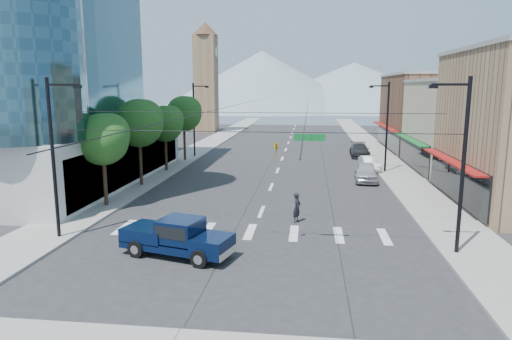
% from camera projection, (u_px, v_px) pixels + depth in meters
% --- Properties ---
extents(ground, '(160.00, 160.00, 0.00)m').
position_uv_depth(ground, '(250.00, 240.00, 25.61)').
color(ground, '#28282B').
rests_on(ground, ground).
extents(sidewalk_left, '(4.00, 120.00, 0.15)m').
position_uv_depth(sidewalk_left, '(204.00, 146.00, 66.06)').
color(sidewalk_left, gray).
rests_on(sidewalk_left, ground).
extents(sidewalk_right, '(4.00, 120.00, 0.15)m').
position_uv_depth(sidewalk_right, '(373.00, 149.00, 63.31)').
color(sidewalk_right, gray).
rests_on(sidewalk_right, ground).
extents(shop_mid, '(12.00, 14.00, 9.00)m').
position_uv_depth(shop_mid, '(477.00, 127.00, 45.97)').
color(shop_mid, tan).
rests_on(shop_mid, ground).
extents(shop_far, '(12.00, 18.00, 10.00)m').
position_uv_depth(shop_far, '(435.00, 113.00, 61.51)').
color(shop_far, brown).
rests_on(shop_far, ground).
extents(clock_tower, '(4.80, 4.80, 20.40)m').
position_uv_depth(clock_tower, '(206.00, 76.00, 86.19)').
color(clock_tower, '#8C6B4C').
rests_on(clock_tower, ground).
extents(mountain_left, '(80.00, 80.00, 22.00)m').
position_uv_depth(mountain_left, '(262.00, 80.00, 171.94)').
color(mountain_left, gray).
rests_on(mountain_left, ground).
extents(mountain_right, '(90.00, 90.00, 18.00)m').
position_uv_depth(mountain_right, '(354.00, 86.00, 178.06)').
color(mountain_right, gray).
rests_on(mountain_right, ground).
extents(tree_near, '(3.65, 3.64, 6.71)m').
position_uv_depth(tree_near, '(105.00, 138.00, 31.95)').
color(tree_near, black).
rests_on(tree_near, ground).
extents(tree_midnear, '(4.09, 4.09, 7.52)m').
position_uv_depth(tree_midnear, '(141.00, 122.00, 38.68)').
color(tree_midnear, black).
rests_on(tree_midnear, ground).
extents(tree_midfar, '(3.65, 3.64, 6.71)m').
position_uv_depth(tree_midfar, '(166.00, 123.00, 45.63)').
color(tree_midfar, black).
rests_on(tree_midfar, ground).
extents(tree_far, '(4.09, 4.09, 7.52)m').
position_uv_depth(tree_far, '(185.00, 113.00, 52.36)').
color(tree_far, black).
rests_on(tree_far, ground).
extents(signal_rig, '(21.80, 0.20, 9.00)m').
position_uv_depth(signal_rig, '(251.00, 162.00, 23.78)').
color(signal_rig, black).
rests_on(signal_rig, ground).
extents(lamp_pole_nw, '(2.00, 0.25, 9.00)m').
position_uv_depth(lamp_pole_nw, '(195.00, 117.00, 55.27)').
color(lamp_pole_nw, black).
rests_on(lamp_pole_nw, ground).
extents(lamp_pole_ne, '(2.00, 0.25, 9.00)m').
position_uv_depth(lamp_pole_ne, '(386.00, 124.00, 45.00)').
color(lamp_pole_ne, black).
rests_on(lamp_pole_ne, ground).
extents(pickup_truck, '(6.13, 3.49, 1.97)m').
position_uv_depth(pickup_truck, '(177.00, 236.00, 23.12)').
color(pickup_truck, '#071538').
rests_on(pickup_truck, ground).
extents(pedestrian, '(0.70, 0.82, 1.91)m').
position_uv_depth(pedestrian, '(297.00, 207.00, 28.92)').
color(pedestrian, black).
rests_on(pedestrian, ground).
extents(parked_car_near, '(2.36, 5.14, 1.71)m').
position_uv_depth(parked_car_near, '(366.00, 172.00, 41.58)').
color(parked_car_near, silver).
rests_on(parked_car_near, ground).
extents(parked_car_mid, '(2.00, 4.61, 1.48)m').
position_uv_depth(parked_car_mid, '(370.00, 164.00, 46.87)').
color(parked_car_mid, silver).
rests_on(parked_car_mid, ground).
extents(parked_car_far, '(2.39, 5.60, 1.61)m').
position_uv_depth(parked_car_far, '(360.00, 150.00, 56.38)').
color(parked_car_far, '#2C2B2E').
rests_on(parked_car_far, ground).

